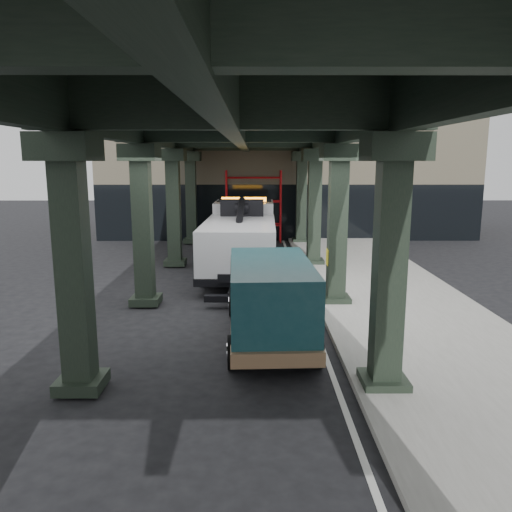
{
  "coord_description": "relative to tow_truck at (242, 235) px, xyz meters",
  "views": [
    {
      "loc": [
        0.03,
        -13.26,
        4.5
      ],
      "look_at": [
        0.09,
        1.42,
        1.7
      ],
      "focal_mm": 35.0,
      "sensor_mm": 36.0,
      "label": 1
    }
  ],
  "objects": [
    {
      "name": "ground",
      "position": [
        0.48,
        -7.05,
        -1.49
      ],
      "size": [
        90.0,
        90.0,
        0.0
      ],
      "primitive_type": "plane",
      "color": "black",
      "rests_on": "ground"
    },
    {
      "name": "building",
      "position": [
        2.48,
        12.95,
        2.51
      ],
      "size": [
        22.0,
        10.0,
        8.0
      ],
      "primitive_type": "cube",
      "color": "#C6B793",
      "rests_on": "ground"
    },
    {
      "name": "lane_stripe",
      "position": [
        2.18,
        -5.05,
        -1.49
      ],
      "size": [
        0.12,
        38.0,
        0.01
      ],
      "primitive_type": "cube",
      "color": "silver",
      "rests_on": "ground"
    },
    {
      "name": "towed_van",
      "position": [
        0.89,
        -8.29,
        -0.35
      ],
      "size": [
        2.28,
        5.3,
        2.12
      ],
      "rotation": [
        0.0,
        0.0,
        0.04
      ],
      "color": "#133D44",
      "rests_on": "ground"
    },
    {
      "name": "scaffolding",
      "position": [
        0.48,
        7.59,
        0.62
      ],
      "size": [
        3.08,
        0.88,
        4.0
      ],
      "color": "red",
      "rests_on": "ground"
    },
    {
      "name": "tow_truck",
      "position": [
        0.0,
        0.0,
        0.0
      ],
      "size": [
        3.02,
        9.42,
        3.06
      ],
      "rotation": [
        0.0,
        0.0,
        -0.03
      ],
      "color": "black",
      "rests_on": "ground"
    },
    {
      "name": "viaduct",
      "position": [
        0.08,
        -5.05,
        3.97
      ],
      "size": [
        7.4,
        32.0,
        6.4
      ],
      "color": "black",
      "rests_on": "ground"
    },
    {
      "name": "sidewalk",
      "position": [
        4.98,
        -5.05,
        -1.42
      ],
      "size": [
        5.0,
        40.0,
        0.15
      ],
      "primitive_type": "cube",
      "color": "gray",
      "rests_on": "ground"
    }
  ]
}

